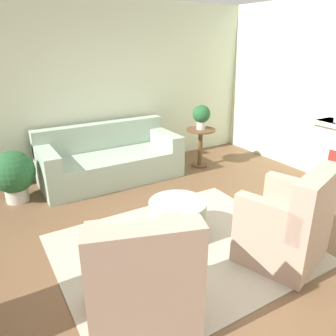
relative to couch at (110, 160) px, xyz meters
The scene contains 10 objects.
ground_plane 2.31m from the couch, 91.92° to the right, with size 16.00×16.00×0.00m, color brown.
wall_back 1.24m from the couch, 97.42° to the left, with size 9.64×0.12×2.80m.
rug 2.31m from the couch, 91.92° to the right, with size 2.62×2.14×0.01m.
couch is the anchor object (origin of this frame).
armchair_left 3.12m from the couch, 106.93° to the right, with size 1.00×0.95×1.02m.
armchair_right 3.08m from the couch, 75.80° to the right, with size 1.00×0.95×1.02m.
ottoman_table 2.04m from the couch, 89.49° to the right, with size 0.66×0.66×0.44m.
side_table 1.65m from the couch, 10.13° to the right, with size 0.52×0.52×0.69m.
potted_plant_on_side_table 1.76m from the couch, 10.13° to the right, with size 0.31×0.31×0.43m.
potted_plant_floor 1.47m from the couch, behind, with size 0.59×0.59×0.74m.
Camera 1 is at (-1.70, -2.54, 2.16)m, focal length 35.00 mm.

